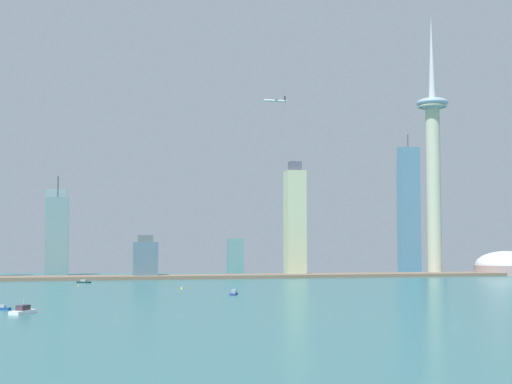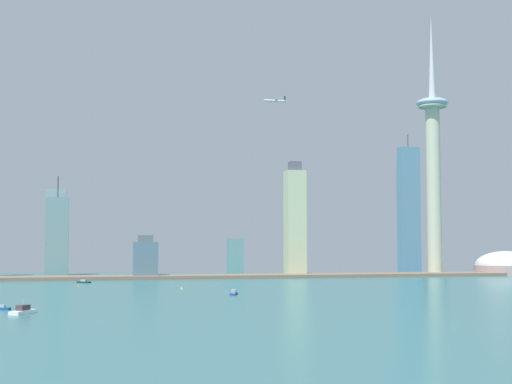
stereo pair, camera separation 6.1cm
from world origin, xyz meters
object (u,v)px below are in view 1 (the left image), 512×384
(channel_buoy_0, at_px, (181,288))
(observation_tower, at_px, (433,156))
(skyscraper_8, at_px, (235,257))
(boat_1, at_px, (84,282))
(skyscraper_3, at_px, (433,216))
(boat_0, at_px, (23,311))
(channel_buoy_1, at_px, (78,285))
(airplane, at_px, (275,101))
(skyscraper_9, at_px, (495,228))
(boat_3, at_px, (234,293))
(skyscraper_1, at_px, (57,237))
(skyscraper_2, at_px, (295,222))
(skyscraper_10, at_px, (56,233))
(stadium_dome, at_px, (506,266))
(boat_2, at_px, (1,308))
(skyscraper_5, at_px, (145,259))
(skyscraper_6, at_px, (409,210))

(channel_buoy_0, bearing_deg, observation_tower, 31.83)
(skyscraper_8, height_order, boat_1, skyscraper_8)
(skyscraper_3, distance_m, boat_0, 715.01)
(boat_0, height_order, channel_buoy_1, boat_0)
(boat_1, height_order, airplane, airplane)
(skyscraper_9, relative_size, boat_1, 8.53)
(boat_3, bearing_deg, observation_tower, -28.53)
(skyscraper_1, distance_m, boat_1, 145.78)
(skyscraper_2, bearing_deg, skyscraper_10, 163.90)
(skyscraper_1, bearing_deg, boat_1, -77.06)
(stadium_dome, bearing_deg, channel_buoy_0, -155.41)
(skyscraper_9, distance_m, channel_buoy_1, 612.42)
(skyscraper_10, xyz_separation_m, boat_2, (-13.93, -479.51, -51.37))
(skyscraper_9, relative_size, channel_buoy_1, 63.16)
(skyscraper_1, height_order, skyscraper_2, skyscraper_2)
(skyscraper_5, bearing_deg, skyscraper_2, 5.80)
(skyscraper_2, height_order, channel_buoy_1, skyscraper_2)
(skyscraper_1, bearing_deg, skyscraper_2, -7.82)
(observation_tower, relative_size, boat_2, 28.46)
(skyscraper_2, height_order, boat_3, skyscraper_2)
(skyscraper_6, relative_size, boat_3, 10.19)
(skyscraper_3, bearing_deg, skyscraper_8, -174.18)
(skyscraper_10, relative_size, boat_2, 9.01)
(boat_0, bearing_deg, channel_buoy_0, 1.36)
(skyscraper_9, bearing_deg, skyscraper_3, 179.88)
(boat_1, relative_size, boat_2, 1.22)
(skyscraper_6, height_order, channel_buoy_0, skyscraper_6)
(skyscraper_10, xyz_separation_m, boat_3, (145.72, -382.93, -50.99))
(skyscraper_1, bearing_deg, boat_0, -90.31)
(observation_tower, height_order, boat_1, observation_tower)
(boat_0, distance_m, airplane, 522.33)
(skyscraper_9, relative_size, airplane, 4.33)
(boat_2, bearing_deg, boat_0, 143.47)
(skyscraper_8, xyz_separation_m, boat_3, (-71.98, -350.34, -21.27))
(skyscraper_5, distance_m, boat_2, 397.72)
(skyscraper_9, xyz_separation_m, skyscraper_10, (-593.38, 3.97, -8.23))
(skyscraper_3, relative_size, skyscraper_10, 1.46)
(skyscraper_3, height_order, airplane, airplane)
(stadium_dome, relative_size, channel_buoy_1, 41.72)
(channel_buoy_0, bearing_deg, boat_2, -125.55)
(boat_2, xyz_separation_m, channel_buoy_0, (130.45, 182.57, -0.11))
(skyscraper_9, bearing_deg, channel_buoy_1, -157.79)
(skyscraper_3, height_order, boat_2, skyscraper_3)
(stadium_dome, xyz_separation_m, boat_2, (-567.15, -382.38, -9.37))
(skyscraper_3, bearing_deg, skyscraper_2, -160.57)
(skyscraper_8, bearing_deg, skyscraper_5, -150.15)
(skyscraper_6, height_order, boat_1, skyscraper_6)
(boat_0, height_order, airplane, airplane)
(skyscraper_6, xyz_separation_m, channel_buoy_1, (-424.03, -206.09, -82.52))
(boat_3, height_order, airplane, airplane)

